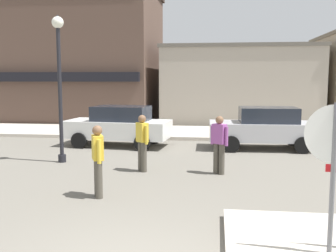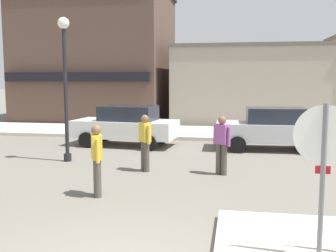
# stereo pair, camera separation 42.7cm
# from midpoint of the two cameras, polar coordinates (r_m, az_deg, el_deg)

# --- Properties ---
(kerb_far) EXTENTS (80.00, 4.00, 0.15)m
(kerb_far) POSITION_cam_midpoint_polar(r_m,az_deg,el_deg) (18.59, 3.02, -0.96)
(kerb_far) COLOR beige
(kerb_far) RESTS_ON ground
(stop_sign) EXTENTS (0.82, 0.09, 2.30)m
(stop_sign) POSITION_cam_midpoint_polar(r_m,az_deg,el_deg) (5.83, 21.00, -4.55)
(stop_sign) COLOR slate
(stop_sign) RESTS_ON ground
(lamp_post) EXTENTS (0.36, 0.36, 4.54)m
(lamp_post) POSITION_cam_midpoint_polar(r_m,az_deg,el_deg) (12.67, -16.47, 8.15)
(lamp_post) COLOR black
(lamp_post) RESTS_ON ground
(parked_car_nearest) EXTENTS (4.15, 2.18, 1.56)m
(parked_car_nearest) POSITION_cam_midpoint_polar(r_m,az_deg,el_deg) (15.40, -7.95, 0.10)
(parked_car_nearest) COLOR white
(parked_car_nearest) RESTS_ON ground
(parked_car_second) EXTENTS (4.05, 1.97, 1.56)m
(parked_car_second) POSITION_cam_midpoint_polar(r_m,az_deg,el_deg) (15.00, 13.07, -0.20)
(parked_car_second) COLOR #B7B7BC
(parked_car_second) RESTS_ON ground
(pedestrian_crossing_near) EXTENTS (0.51, 0.38, 1.61)m
(pedestrian_crossing_near) POSITION_cam_midpoint_polar(r_m,az_deg,el_deg) (10.83, 6.32, -2.46)
(pedestrian_crossing_near) COLOR #4C473D
(pedestrian_crossing_near) RESTS_ON ground
(pedestrian_crossing_far) EXTENTS (0.35, 0.54, 1.61)m
(pedestrian_crossing_far) POSITION_cam_midpoint_polar(r_m,az_deg,el_deg) (8.84, -11.51, -4.70)
(pedestrian_crossing_far) COLOR #4C473D
(pedestrian_crossing_far) RESTS_ON ground
(pedestrian_kerb_side) EXTENTS (0.43, 0.48, 1.61)m
(pedestrian_kerb_side) POSITION_cam_midpoint_polar(r_m,az_deg,el_deg) (11.11, -4.86, -2.21)
(pedestrian_kerb_side) COLOR #4C473D
(pedestrian_kerb_side) RESTS_ON ground
(building_corner_shop) EXTENTS (8.85, 7.64, 8.01)m
(building_corner_shop) POSITION_cam_midpoint_polar(r_m,az_deg,el_deg) (25.39, -12.21, 9.91)
(building_corner_shop) COLOR brown
(building_corner_shop) RESTS_ON ground
(building_storefront_left_near) EXTENTS (8.84, 6.14, 4.45)m
(building_storefront_left_near) POSITION_cam_midpoint_polar(r_m,az_deg,el_deg) (23.86, 9.65, 5.90)
(building_storefront_left_near) COLOR #9E9384
(building_storefront_left_near) RESTS_ON ground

